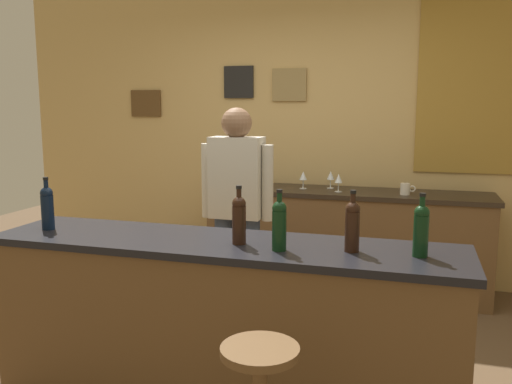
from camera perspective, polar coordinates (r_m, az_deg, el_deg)
ground_plane at (r=3.55m, az=-1.18°, el=-18.20°), size 10.00×10.00×0.00m
back_wall at (r=5.12m, az=6.23°, el=6.68°), size 6.00×0.09×2.80m
bar_counter at (r=3.01m, az=-3.62°, el=-13.70°), size 2.55×0.60×0.92m
side_counter at (r=4.83m, az=9.45°, el=-5.12°), size 2.46×0.56×0.90m
bartender at (r=3.74m, az=-2.03°, el=-1.54°), size 0.52×0.21×1.62m
wine_bottle_a at (r=3.32m, az=-21.30°, el=-1.42°), size 0.07×0.07×0.31m
wine_bottle_b at (r=2.77m, az=-1.82°, el=-2.80°), size 0.07×0.07×0.31m
wine_bottle_c at (r=2.64m, az=2.49°, el=-3.36°), size 0.07×0.07×0.31m
wine_bottle_d at (r=2.66m, az=10.20°, el=-3.41°), size 0.07×0.07×0.31m
wine_bottle_e at (r=2.65m, az=17.14°, el=-3.73°), size 0.07×0.07×0.31m
wine_glass_a at (r=4.84m, az=0.41°, el=1.77°), size 0.07×0.07×0.16m
wine_glass_b at (r=4.79m, az=5.04°, el=1.66°), size 0.07×0.07×0.16m
wine_glass_c at (r=4.84m, az=7.94°, el=1.68°), size 0.07×0.07×0.16m
wine_glass_d at (r=4.64m, az=8.77°, el=1.36°), size 0.07×0.07×0.16m
coffee_mug at (r=4.62m, az=15.60°, el=0.31°), size 0.13×0.08×0.09m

